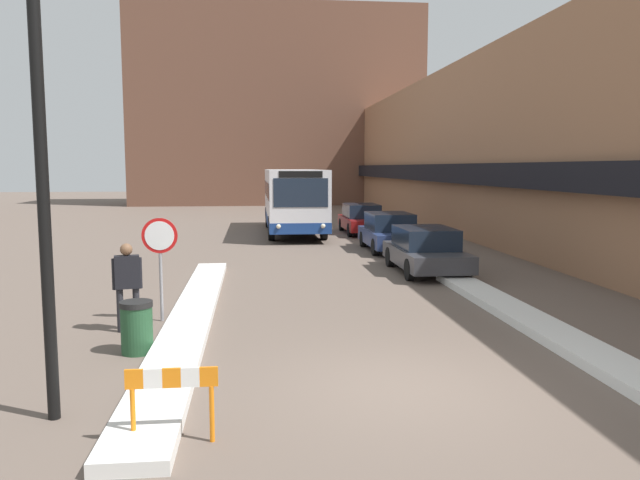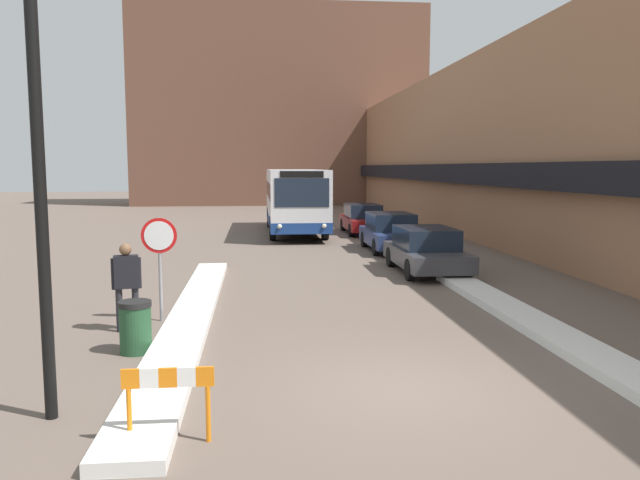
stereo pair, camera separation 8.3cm
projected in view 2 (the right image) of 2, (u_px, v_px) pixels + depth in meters
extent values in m
plane|color=#66564C|center=(401.00, 388.00, 9.44)|extent=(160.00, 160.00, 0.00)
cube|color=#996B4C|center=(482.00, 151.00, 33.67)|extent=(5.00, 60.00, 8.40)
cube|color=black|center=(432.00, 173.00, 33.53)|extent=(0.50, 60.00, 0.90)
cube|color=brown|center=(279.00, 108.00, 57.39)|extent=(26.00, 8.00, 17.47)
cube|color=silver|center=(191.00, 316.00, 13.63)|extent=(0.90, 14.05, 0.18)
cube|color=silver|center=(528.00, 320.00, 13.28)|extent=(0.90, 10.70, 0.19)
cube|color=silver|center=(295.00, 197.00, 31.69)|extent=(2.66, 10.38, 2.74)
cube|color=navy|center=(295.00, 219.00, 31.82)|extent=(2.68, 10.40, 0.48)
cube|color=#192333|center=(295.00, 189.00, 31.64)|extent=(2.68, 9.55, 0.75)
cube|color=#192333|center=(302.00, 193.00, 26.50)|extent=(2.34, 0.03, 1.23)
cube|color=black|center=(302.00, 174.00, 26.41)|extent=(1.86, 0.03, 0.28)
sphere|color=#F2EAC6|center=(280.00, 226.00, 26.56)|extent=(0.20, 0.20, 0.20)
sphere|color=#F2EAC6|center=(324.00, 226.00, 26.75)|extent=(0.20, 0.20, 0.20)
cylinder|color=black|center=(273.00, 228.00, 28.53)|extent=(0.28, 1.13, 1.13)
cylinder|color=black|center=(325.00, 228.00, 28.78)|extent=(0.28, 1.13, 1.13)
cylinder|color=black|center=(270.00, 217.00, 34.90)|extent=(0.28, 1.13, 1.13)
cylinder|color=black|center=(313.00, 217.00, 35.14)|extent=(0.28, 1.13, 1.13)
cube|color=#38383D|center=(426.00, 256.00, 19.77)|extent=(1.88, 4.34, 0.53)
cube|color=#192333|center=(426.00, 238.00, 19.81)|extent=(1.66, 2.39, 0.64)
cylinder|color=black|center=(467.00, 269.00, 18.55)|extent=(0.20, 0.66, 0.66)
cylinder|color=black|center=(410.00, 270.00, 18.38)|extent=(0.20, 0.66, 0.66)
cylinder|color=black|center=(440.00, 256.00, 21.21)|extent=(0.20, 0.66, 0.66)
cylinder|color=black|center=(391.00, 257.00, 21.04)|extent=(0.20, 0.66, 0.66)
cube|color=navy|center=(391.00, 237.00, 25.00)|extent=(1.88, 4.24, 0.57)
cube|color=#192333|center=(390.00, 221.00, 25.03)|extent=(1.65, 2.33, 0.68)
cylinder|color=black|center=(420.00, 246.00, 23.81)|extent=(0.20, 0.65, 0.65)
cylinder|color=black|center=(376.00, 247.00, 23.64)|extent=(0.20, 0.65, 0.65)
cylinder|color=black|center=(404.00, 239.00, 26.41)|extent=(0.20, 0.65, 0.65)
cylinder|color=black|center=(364.00, 239.00, 26.24)|extent=(0.20, 0.65, 0.65)
cube|color=maroon|center=(363.00, 223.00, 31.53)|extent=(1.81, 4.66, 0.56)
cube|color=#192333|center=(363.00, 211.00, 31.58)|extent=(1.59, 2.56, 0.67)
cylinder|color=black|center=(385.00, 230.00, 30.21)|extent=(0.20, 0.66, 0.66)
cylinder|color=black|center=(351.00, 230.00, 30.05)|extent=(0.20, 0.66, 0.66)
cylinder|color=black|center=(374.00, 224.00, 33.06)|extent=(0.20, 0.66, 0.66)
cylinder|color=black|center=(343.00, 225.00, 32.90)|extent=(0.20, 0.66, 0.66)
cylinder|color=gray|center=(160.00, 270.00, 13.48)|extent=(0.07, 0.07, 2.25)
cylinder|color=red|center=(159.00, 236.00, 13.37)|extent=(0.76, 0.03, 0.76)
cylinder|color=white|center=(159.00, 236.00, 13.36)|extent=(0.62, 0.02, 0.62)
cylinder|color=black|center=(38.00, 158.00, 7.93)|extent=(0.16, 0.16, 6.89)
cylinder|color=#232328|center=(119.00, 310.00, 12.65)|extent=(0.13, 0.13, 0.89)
cylinder|color=#232328|center=(136.00, 309.00, 12.74)|extent=(0.13, 0.13, 0.89)
cube|color=black|center=(126.00, 272.00, 12.60)|extent=(0.52, 0.32, 0.67)
sphere|color=brown|center=(125.00, 249.00, 12.55)|extent=(0.25, 0.25, 0.25)
cylinder|color=black|center=(114.00, 274.00, 12.53)|extent=(0.10, 0.10, 0.63)
cylinder|color=black|center=(139.00, 273.00, 12.68)|extent=(0.10, 0.10, 0.63)
cylinder|color=#234C2D|center=(136.00, 330.00, 11.20)|extent=(0.56, 0.56, 0.85)
cylinder|color=black|center=(135.00, 304.00, 11.15)|extent=(0.59, 0.59, 0.10)
cylinder|color=orange|center=(129.00, 417.00, 7.48)|extent=(0.06, 0.06, 0.70)
cylinder|color=orange|center=(208.00, 414.00, 7.58)|extent=(0.06, 0.06, 0.70)
cube|color=orange|center=(130.00, 379.00, 7.43)|extent=(0.22, 0.04, 0.24)
cube|color=white|center=(149.00, 378.00, 7.45)|extent=(0.22, 0.04, 0.24)
cube|color=orange|center=(168.00, 378.00, 7.47)|extent=(0.22, 0.04, 0.24)
cube|color=white|center=(187.00, 377.00, 7.50)|extent=(0.22, 0.04, 0.24)
cube|color=orange|center=(205.00, 376.00, 7.52)|extent=(0.22, 0.04, 0.24)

